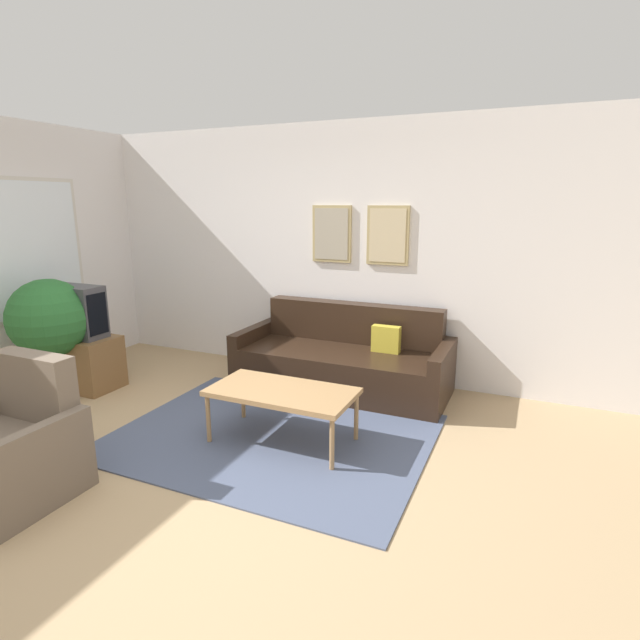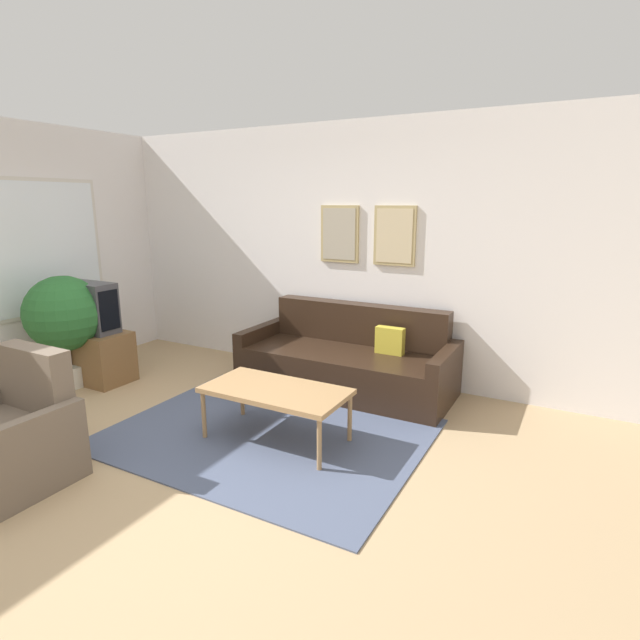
% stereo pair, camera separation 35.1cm
% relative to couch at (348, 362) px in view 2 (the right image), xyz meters
% --- Properties ---
extents(ground_plane, '(16.00, 16.00, 0.00)m').
position_rel_couch_xyz_m(ground_plane, '(-0.46, -2.16, -0.29)').
color(ground_plane, tan).
extents(area_rug, '(2.51, 1.94, 0.01)m').
position_rel_couch_xyz_m(area_rug, '(-0.13, -1.28, -0.28)').
color(area_rug, '#4C5670').
rests_on(area_rug, ground_plane).
extents(wall_back, '(8.00, 0.09, 2.70)m').
position_rel_couch_xyz_m(wall_back, '(-0.45, 0.46, 1.06)').
color(wall_back, silver).
rests_on(wall_back, ground_plane).
extents(couch, '(2.15, 0.90, 0.84)m').
position_rel_couch_xyz_m(couch, '(0.00, 0.00, 0.00)').
color(couch, black).
rests_on(couch, ground_plane).
extents(coffee_table, '(1.14, 0.59, 0.45)m').
position_rel_couch_xyz_m(coffee_table, '(-0.01, -1.32, 0.12)').
color(coffee_table, '#A87F51').
rests_on(coffee_table, ground_plane).
extents(tv_stand, '(0.79, 0.46, 0.54)m').
position_rel_couch_xyz_m(tv_stand, '(-2.51, -1.06, -0.02)').
color(tv_stand, brown).
rests_on(tv_stand, ground_plane).
extents(tv, '(0.62, 0.28, 0.53)m').
position_rel_couch_xyz_m(tv, '(-2.51, -1.06, 0.51)').
color(tv, '#424247').
rests_on(tv, tv_stand).
extents(armchair, '(0.81, 0.76, 0.90)m').
position_rel_couch_xyz_m(armchair, '(-1.29, -2.71, 0.01)').
color(armchair, '#6B5B4C').
rests_on(armchair, ground_plane).
extents(potted_plant_tall, '(0.77, 0.77, 1.17)m').
position_rel_couch_xyz_m(potted_plant_tall, '(-2.57, -1.32, 0.47)').
color(potted_plant_tall, beige).
rests_on(potted_plant_tall, ground_plane).
extents(potted_plant_by_window, '(0.58, 0.58, 0.88)m').
position_rel_couch_xyz_m(potted_plant_by_window, '(-2.87, -0.87, 0.27)').
color(potted_plant_by_window, beige).
rests_on(potted_plant_by_window, ground_plane).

